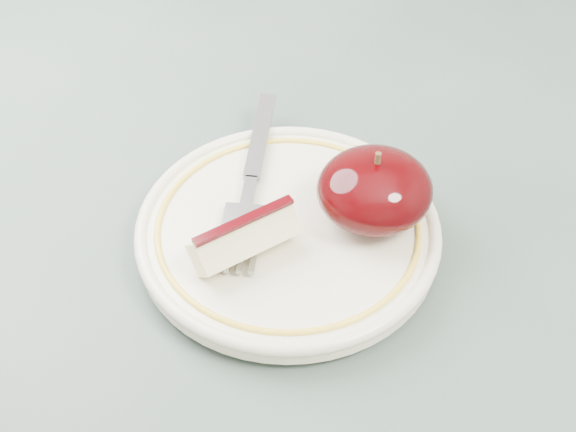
{
  "coord_description": "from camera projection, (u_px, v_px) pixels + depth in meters",
  "views": [
    {
      "loc": [
        -0.08,
        -0.27,
        1.16
      ],
      "look_at": [
        -0.03,
        0.09,
        0.78
      ],
      "focal_mm": 50.0,
      "sensor_mm": 36.0,
      "label": 1
    }
  ],
  "objects": [
    {
      "name": "fork",
      "position": [
        251.0,
        180.0,
        0.56
      ],
      "size": [
        0.06,
        0.18,
        0.0
      ],
      "rotation": [
        0.0,
        0.0,
        1.34
      ],
      "color": "gray",
      "rests_on": "plate"
    },
    {
      "name": "table",
      "position": [
        351.0,
        420.0,
        0.55
      ],
      "size": [
        0.9,
        0.9,
        0.75
      ],
      "color": "brown",
      "rests_on": "ground"
    },
    {
      "name": "apple_wedge",
      "position": [
        245.0,
        238.0,
        0.5
      ],
      "size": [
        0.08,
        0.06,
        0.03
      ],
      "rotation": [
        0.0,
        0.0,
        0.45
      ],
      "color": "beige",
      "rests_on": "plate"
    },
    {
      "name": "apple_half",
      "position": [
        375.0,
        190.0,
        0.52
      ],
      "size": [
        0.08,
        0.07,
        0.06
      ],
      "color": "black",
      "rests_on": "plate"
    },
    {
      "name": "plate",
      "position": [
        288.0,
        231.0,
        0.53
      ],
      "size": [
        0.2,
        0.2,
        0.02
      ],
      "color": "beige",
      "rests_on": "table"
    }
  ]
}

